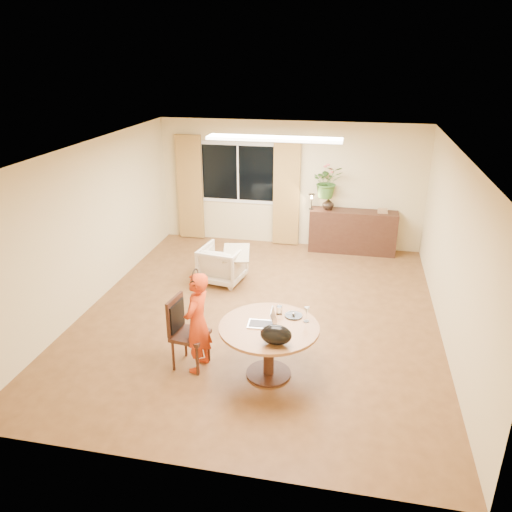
{
  "coord_description": "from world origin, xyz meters",
  "views": [
    {
      "loc": [
        1.34,
        -6.86,
        3.87
      ],
      "look_at": [
        -0.01,
        -0.2,
        1.07
      ],
      "focal_mm": 35.0,
      "sensor_mm": 36.0,
      "label": 1
    }
  ],
  "objects": [
    {
      "name": "curtain_right",
      "position": [
        -0.05,
        3.15,
        1.15
      ],
      "size": [
        0.55,
        0.08,
        2.25
      ],
      "primitive_type": "cube",
      "color": "olive",
      "rests_on": "wall_back"
    },
    {
      "name": "wine_glass",
      "position": [
        0.87,
        -1.35,
        0.82
      ],
      "size": [
        0.08,
        0.08,
        0.21
      ],
      "primitive_type": null,
      "rotation": [
        0.0,
        0.0,
        -0.08
      ],
      "color": "white",
      "rests_on": "dining_table"
    },
    {
      "name": "floor",
      "position": [
        0.0,
        0.0,
        0.0
      ],
      "size": [
        6.5,
        6.5,
        0.0
      ],
      "primitive_type": "plane",
      "color": "brown",
      "rests_on": "ground"
    },
    {
      "name": "ceiling_panel",
      "position": [
        0.0,
        1.2,
        2.57
      ],
      "size": [
        2.2,
        0.35,
        0.05
      ],
      "primitive_type": "cube",
      "color": "white",
      "rests_on": "ceiling"
    },
    {
      "name": "desk_lamp",
      "position": [
        0.5,
        2.96,
        1.05
      ],
      "size": [
        0.14,
        0.14,
        0.33
      ],
      "primitive_type": null,
      "rotation": [
        0.0,
        0.0,
        -0.0
      ],
      "color": "black",
      "rests_on": "sideboard"
    },
    {
      "name": "sideboard",
      "position": [
        1.36,
        3.01,
        0.44
      ],
      "size": [
        1.76,
        0.43,
        0.88
      ],
      "primitive_type": "cube",
      "color": "black",
      "rests_on": "floor"
    },
    {
      "name": "dining_table",
      "position": [
        0.43,
        -1.55,
        0.56
      ],
      "size": [
        1.26,
        1.26,
        0.71
      ],
      "color": "brown",
      "rests_on": "floor"
    },
    {
      "name": "tumbler",
      "position": [
        0.5,
        -1.22,
        0.77
      ],
      "size": [
        0.09,
        0.09,
        0.11
      ],
      "primitive_type": null,
      "rotation": [
        0.0,
        0.0,
        -0.25
      ],
      "color": "white",
      "rests_on": "dining_table"
    },
    {
      "name": "bouquet",
      "position": [
        0.79,
        3.01,
        1.46
      ],
      "size": [
        0.71,
        0.66,
        0.66
      ],
      "primitive_type": "imported",
      "rotation": [
        0.0,
        0.0,
        0.27
      ],
      "color": "#356B28",
      "rests_on": "vase"
    },
    {
      "name": "window",
      "position": [
        -1.1,
        3.23,
        1.5
      ],
      "size": [
        1.7,
        0.03,
        1.3
      ],
      "color": "white",
      "rests_on": "wall_back"
    },
    {
      "name": "wall_right",
      "position": [
        2.75,
        0.0,
        1.3
      ],
      "size": [
        0.0,
        6.5,
        6.5
      ],
      "primitive_type": "plane",
      "rotation": [
        1.57,
        0.0,
        -1.57
      ],
      "color": "beige",
      "rests_on": "floor"
    },
    {
      "name": "child",
      "position": [
        -0.49,
        -1.59,
        0.68
      ],
      "size": [
        0.53,
        0.39,
        1.36
      ],
      "primitive_type": "imported",
      "rotation": [
        0.0,
        0.0,
        -1.7
      ],
      "color": "red",
      "rests_on": "floor"
    },
    {
      "name": "throw",
      "position": [
        -0.6,
        0.97,
        0.69
      ],
      "size": [
        0.54,
        0.62,
        0.03
      ],
      "primitive_type": null,
      "rotation": [
        0.0,
        0.0,
        0.19
      ],
      "color": "beige",
      "rests_on": "armchair"
    },
    {
      "name": "wall_left",
      "position": [
        -2.75,
        0.0,
        1.3
      ],
      "size": [
        0.0,
        6.5,
        6.5
      ],
      "primitive_type": "plane",
      "rotation": [
        1.57,
        0.0,
        1.57
      ],
      "color": "beige",
      "rests_on": "floor"
    },
    {
      "name": "book_stack",
      "position": [
        1.92,
        3.01,
        0.92
      ],
      "size": [
        0.24,
        0.21,
        0.08
      ],
      "primitive_type": null,
      "rotation": [
        0.0,
        0.0,
        0.33
      ],
      "color": "brown",
      "rests_on": "sideboard"
    },
    {
      "name": "ceiling",
      "position": [
        0.0,
        0.0,
        2.6
      ],
      "size": [
        6.5,
        6.5,
        0.0
      ],
      "primitive_type": "plane",
      "rotation": [
        3.14,
        0.0,
        0.0
      ],
      "color": "white",
      "rests_on": "wall_back"
    },
    {
      "name": "vase",
      "position": [
        0.83,
        3.01,
        1.0
      ],
      "size": [
        0.29,
        0.29,
        0.25
      ],
      "primitive_type": "imported",
      "rotation": [
        0.0,
        0.0,
        0.27
      ],
      "color": "black",
      "rests_on": "sideboard"
    },
    {
      "name": "handbag",
      "position": [
        0.58,
        -1.94,
        0.84
      ],
      "size": [
        0.42,
        0.32,
        0.25
      ],
      "primitive_type": null,
      "rotation": [
        0.0,
        0.0,
        0.32
      ],
      "color": "black",
      "rests_on": "dining_table"
    },
    {
      "name": "dining_chair",
      "position": [
        -0.61,
        -1.56,
        0.49
      ],
      "size": [
        0.52,
        0.49,
        0.97
      ],
      "primitive_type": null,
      "rotation": [
        0.0,
        0.0,
        -0.15
      ],
      "color": "black",
      "rests_on": "floor"
    },
    {
      "name": "pot_lid",
      "position": [
        0.69,
        -1.25,
        0.73
      ],
      "size": [
        0.28,
        0.28,
        0.04
      ],
      "primitive_type": null,
      "rotation": [
        0.0,
        0.0,
        -0.27
      ],
      "color": "white",
      "rests_on": "dining_table"
    },
    {
      "name": "laptop",
      "position": [
        0.32,
        -1.54,
        0.83
      ],
      "size": [
        0.36,
        0.25,
        0.23
      ],
      "primitive_type": null,
      "rotation": [
        0.0,
        0.0,
        0.06
      ],
      "color": "#B7B7BC",
      "rests_on": "dining_table"
    },
    {
      "name": "curtain_left",
      "position": [
        -2.15,
        3.15,
        1.15
      ],
      "size": [
        0.55,
        0.08,
        2.25
      ],
      "primitive_type": "cube",
      "color": "olive",
      "rests_on": "wall_back"
    },
    {
      "name": "wall_back",
      "position": [
        0.0,
        3.25,
        1.3
      ],
      "size": [
        5.5,
        0.0,
        5.5
      ],
      "primitive_type": "plane",
      "rotation": [
        1.57,
        0.0,
        0.0
      ],
      "color": "beige",
      "rests_on": "floor"
    },
    {
      "name": "armchair",
      "position": [
        -0.88,
        1.07,
        0.34
      ],
      "size": [
        0.83,
        0.85,
        0.68
      ],
      "primitive_type": "imported",
      "rotation": [
        0.0,
        0.0,
        2.99
      ],
      "color": "beige",
      "rests_on": "floor"
    }
  ]
}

